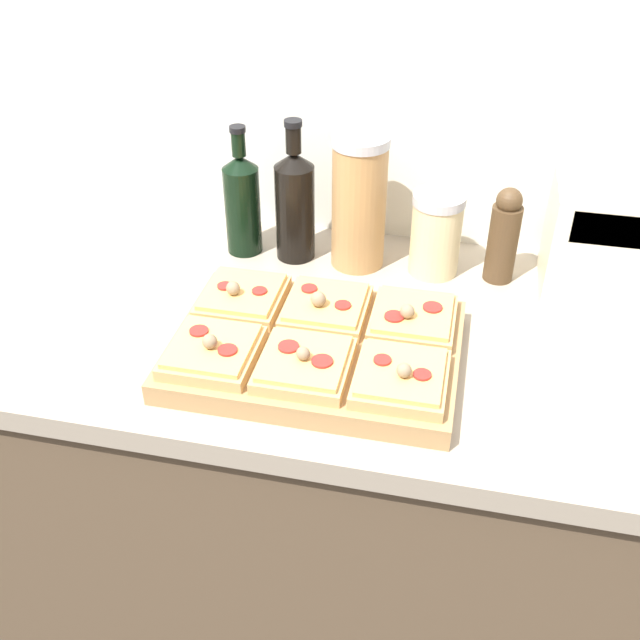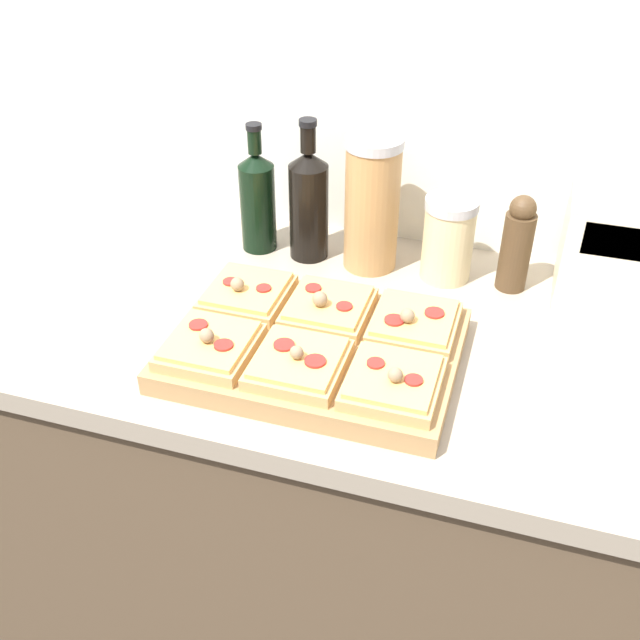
{
  "view_description": "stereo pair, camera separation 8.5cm",
  "coord_description": "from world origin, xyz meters",
  "px_view_note": "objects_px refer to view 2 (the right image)",
  "views": [
    {
      "loc": [
        0.25,
        -0.72,
        1.67
      ],
      "look_at": [
        0.03,
        0.24,
        0.97
      ],
      "focal_mm": 42.0,
      "sensor_mm": 36.0,
      "label": 1
    },
    {
      "loc": [
        0.33,
        -0.7,
        1.67
      ],
      "look_at": [
        0.03,
        0.24,
        0.97
      ],
      "focal_mm": 42.0,
      "sensor_mm": 36.0,
      "label": 2
    }
  ],
  "objects_px": {
    "cutting_board": "(314,350)",
    "grain_jar_tall": "(372,204)",
    "wine_bottle": "(309,203)",
    "pepper_mill": "(517,244)",
    "olive_oil_bottle": "(258,199)",
    "toaster_oven": "(639,255)",
    "grain_jar_short": "(448,239)"
  },
  "relations": [
    {
      "from": "olive_oil_bottle",
      "to": "grain_jar_short",
      "type": "bearing_deg",
      "value": -0.0
    },
    {
      "from": "olive_oil_bottle",
      "to": "grain_jar_tall",
      "type": "bearing_deg",
      "value": -0.0
    },
    {
      "from": "cutting_board",
      "to": "olive_oil_bottle",
      "type": "height_order",
      "value": "olive_oil_bottle"
    },
    {
      "from": "olive_oil_bottle",
      "to": "pepper_mill",
      "type": "height_order",
      "value": "olive_oil_bottle"
    },
    {
      "from": "olive_oil_bottle",
      "to": "grain_jar_short",
      "type": "xyz_separation_m",
      "value": [
        0.37,
        -0.0,
        -0.02
      ]
    },
    {
      "from": "cutting_board",
      "to": "grain_jar_tall",
      "type": "bearing_deg",
      "value": 87.89
    },
    {
      "from": "grain_jar_short",
      "to": "grain_jar_tall",
      "type": "bearing_deg",
      "value": 180.0
    },
    {
      "from": "grain_jar_tall",
      "to": "toaster_oven",
      "type": "bearing_deg",
      "value": -0.1
    },
    {
      "from": "grain_jar_tall",
      "to": "toaster_oven",
      "type": "relative_size",
      "value": 0.92
    },
    {
      "from": "cutting_board",
      "to": "wine_bottle",
      "type": "height_order",
      "value": "wine_bottle"
    },
    {
      "from": "pepper_mill",
      "to": "toaster_oven",
      "type": "distance_m",
      "value": 0.2
    },
    {
      "from": "wine_bottle",
      "to": "pepper_mill",
      "type": "distance_m",
      "value": 0.39
    },
    {
      "from": "wine_bottle",
      "to": "toaster_oven",
      "type": "bearing_deg",
      "value": -0.08
    },
    {
      "from": "wine_bottle",
      "to": "toaster_oven",
      "type": "height_order",
      "value": "wine_bottle"
    },
    {
      "from": "grain_jar_tall",
      "to": "wine_bottle",
      "type": "bearing_deg",
      "value": 180.0
    },
    {
      "from": "pepper_mill",
      "to": "wine_bottle",
      "type": "bearing_deg",
      "value": 180.0
    },
    {
      "from": "cutting_board",
      "to": "pepper_mill",
      "type": "bearing_deg",
      "value": 48.28
    },
    {
      "from": "cutting_board",
      "to": "grain_jar_tall",
      "type": "distance_m",
      "value": 0.33
    },
    {
      "from": "grain_jar_short",
      "to": "pepper_mill",
      "type": "distance_m",
      "value": 0.12
    },
    {
      "from": "grain_jar_short",
      "to": "pepper_mill",
      "type": "bearing_deg",
      "value": 0.0
    },
    {
      "from": "olive_oil_bottle",
      "to": "grain_jar_short",
      "type": "height_order",
      "value": "olive_oil_bottle"
    },
    {
      "from": "cutting_board",
      "to": "olive_oil_bottle",
      "type": "distance_m",
      "value": 0.39
    },
    {
      "from": "wine_bottle",
      "to": "pepper_mill",
      "type": "relative_size",
      "value": 1.5
    },
    {
      "from": "grain_jar_short",
      "to": "wine_bottle",
      "type": "bearing_deg",
      "value": 180.0
    },
    {
      "from": "pepper_mill",
      "to": "olive_oil_bottle",
      "type": "bearing_deg",
      "value": 180.0
    },
    {
      "from": "cutting_board",
      "to": "olive_oil_bottle",
      "type": "bearing_deg",
      "value": 124.5
    },
    {
      "from": "grain_jar_tall",
      "to": "grain_jar_short",
      "type": "height_order",
      "value": "grain_jar_tall"
    },
    {
      "from": "grain_jar_tall",
      "to": "grain_jar_short",
      "type": "relative_size",
      "value": 1.61
    },
    {
      "from": "wine_bottle",
      "to": "pepper_mill",
      "type": "bearing_deg",
      "value": 0.0
    },
    {
      "from": "grain_jar_short",
      "to": "pepper_mill",
      "type": "height_order",
      "value": "pepper_mill"
    },
    {
      "from": "olive_oil_bottle",
      "to": "grain_jar_tall",
      "type": "distance_m",
      "value": 0.23
    },
    {
      "from": "pepper_mill",
      "to": "toaster_oven",
      "type": "relative_size",
      "value": 0.66
    }
  ]
}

